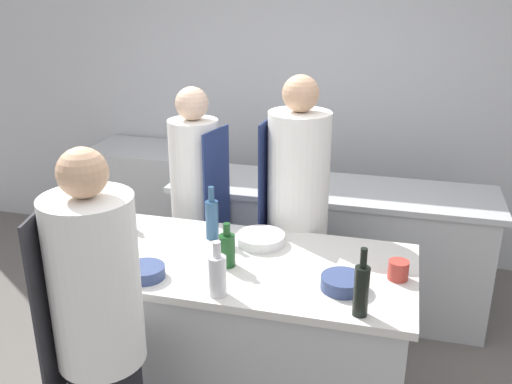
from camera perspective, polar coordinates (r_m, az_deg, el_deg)
name	(u,v)px	position (r m, az deg, el deg)	size (l,w,h in m)	color
wall_back	(312,92)	(4.79, 5.60, 9.93)	(8.00, 0.06, 2.80)	silver
prep_counter	(239,335)	(3.20, -1.67, -14.10)	(1.80, 0.86, 0.91)	#B7BABC
pass_counter	(329,246)	(4.19, 7.34, -5.36)	(2.26, 0.65, 0.91)	#B7BABC
oven_range	(148,198)	(5.11, -10.75, -0.59)	(0.90, 0.63, 0.92)	#B7BABC
chef_at_prep_near	(101,344)	(2.54, -15.25, -14.42)	(0.41, 0.39, 1.70)	black
chef_at_stove	(197,210)	(3.80, -5.96, -1.80)	(0.36, 0.35, 1.66)	black
chef_at_pass_far	(297,223)	(3.45, 4.08, -3.10)	(0.38, 0.37, 1.78)	black
bottle_olive_oil	(126,216)	(3.38, -12.83, -2.39)	(0.06, 0.06, 0.18)	#5B2319
bottle_vinegar	(212,218)	(3.16, -4.43, -2.61)	(0.07, 0.07, 0.31)	#2D5175
bottle_wine	(217,274)	(2.62, -3.88, -8.19)	(0.08, 0.08, 0.27)	silver
bottle_cooking_oil	(227,249)	(2.87, -2.91, -5.72)	(0.08, 0.08, 0.23)	#19471E
bottle_sauce	(361,289)	(2.50, 10.49, -9.51)	(0.07, 0.07, 0.32)	black
bowl_mixing_large	(145,272)	(2.84, -11.02, -7.84)	(0.19, 0.19, 0.06)	navy
bowl_prep_small	(261,239)	(3.13, 0.49, -4.72)	(0.26, 0.26, 0.06)	white
bowl_ceramic_blue	(343,283)	(2.72, 8.69, -8.97)	(0.21, 0.21, 0.06)	navy
cup	(398,270)	(2.85, 14.04, -7.58)	(0.10, 0.10, 0.09)	#B2382D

